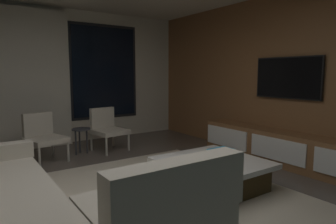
# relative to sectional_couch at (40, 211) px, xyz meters

# --- Properties ---
(floor) EXTENTS (9.20, 9.20, 0.00)m
(floor) POSITION_rel_sectional_couch_xyz_m (0.82, 0.04, -0.29)
(floor) COLOR #564C44
(back_wall_with_window) EXTENTS (6.60, 0.30, 2.70)m
(back_wall_with_window) POSITION_rel_sectional_couch_xyz_m (0.76, 3.66, 1.05)
(back_wall_with_window) COLOR beige
(back_wall_with_window) RESTS_ON floor
(media_wall) EXTENTS (0.12, 7.80, 2.70)m
(media_wall) POSITION_rel_sectional_couch_xyz_m (3.88, 0.04, 1.06)
(media_wall) COLOR brown
(media_wall) RESTS_ON floor
(area_rug) EXTENTS (3.20, 3.80, 0.01)m
(area_rug) POSITION_rel_sectional_couch_xyz_m (1.17, -0.06, -0.28)
(area_rug) COLOR beige
(area_rug) RESTS_ON floor
(sectional_couch) EXTENTS (1.98, 2.50, 0.82)m
(sectional_couch) POSITION_rel_sectional_couch_xyz_m (0.00, 0.00, 0.00)
(sectional_couch) COLOR #A49C8C
(sectional_couch) RESTS_ON floor
(coffee_table) EXTENTS (1.16, 1.16, 0.36)m
(coffee_table) POSITION_rel_sectional_couch_xyz_m (2.01, 0.09, -0.10)
(coffee_table) COLOR #3C2A12
(coffee_table) RESTS_ON floor
(book_stack_on_coffee_table) EXTENTS (0.30, 0.21, 0.12)m
(book_stack_on_coffee_table) POSITION_rel_sectional_couch_xyz_m (2.15, 0.09, 0.13)
(book_stack_on_coffee_table) COLOR #367B42
(book_stack_on_coffee_table) RESTS_ON coffee_table
(accent_chair_near_window) EXTENTS (0.63, 0.65, 0.78)m
(accent_chair_near_window) POSITION_rel_sectional_couch_xyz_m (1.71, 2.61, 0.14)
(accent_chair_near_window) COLOR #B2ADA0
(accent_chair_near_window) RESTS_ON floor
(accent_chair_by_curtain) EXTENTS (0.67, 0.68, 0.78)m
(accent_chair_by_curtain) POSITION_rel_sectional_couch_xyz_m (0.57, 2.54, 0.14)
(accent_chair_by_curtain) COLOR #B2ADA0
(accent_chair_by_curtain) RESTS_ON floor
(side_stool) EXTENTS (0.32, 0.32, 0.46)m
(side_stool) POSITION_rel_sectional_couch_xyz_m (1.22, 2.60, 0.08)
(side_stool) COLOR #333338
(side_stool) RESTS_ON floor
(media_console) EXTENTS (0.46, 3.10, 0.52)m
(media_console) POSITION_rel_sectional_couch_xyz_m (3.59, 0.09, -0.04)
(media_console) COLOR brown
(media_console) RESTS_ON floor
(mounted_tv) EXTENTS (0.05, 1.13, 0.65)m
(mounted_tv) POSITION_rel_sectional_couch_xyz_m (3.77, 0.29, 1.06)
(mounted_tv) COLOR black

